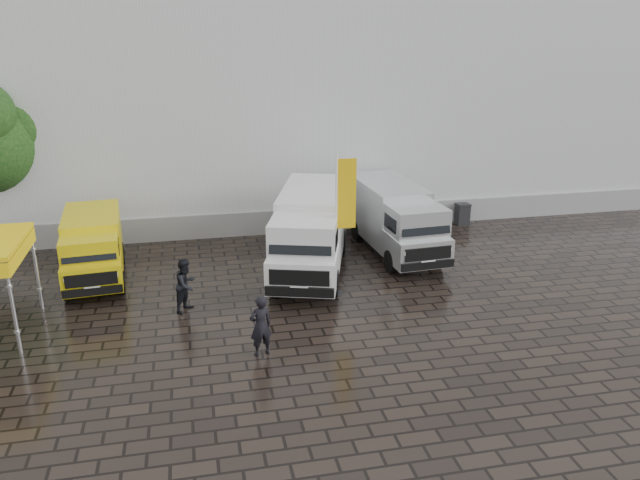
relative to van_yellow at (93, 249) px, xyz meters
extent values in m
plane|color=black|center=(7.75, -4.30, -1.09)|extent=(120.00, 120.00, 0.00)
cube|color=silver|center=(9.75, 11.70, 4.91)|extent=(44.00, 16.00, 12.00)
cube|color=gray|center=(9.75, 3.65, -0.59)|extent=(44.00, 0.15, 1.00)
cylinder|color=silver|center=(-1.36, -2.12, 0.21)|extent=(0.10, 0.10, 2.61)
cylinder|color=silver|center=(-1.36, -4.97, 0.21)|extent=(0.10, 0.10, 2.61)
cylinder|color=black|center=(7.77, -2.92, -1.07)|extent=(0.50, 0.50, 0.04)
cylinder|color=white|center=(7.77, -2.92, 1.23)|extent=(0.07, 0.07, 4.64)
cube|color=#E3AF0B|center=(8.10, -2.92, 2.25)|extent=(0.60, 0.03, 2.23)
cube|color=black|center=(14.95, 3.20, -0.62)|extent=(0.57, 0.57, 0.94)
imported|color=black|center=(4.92, -6.37, -0.25)|extent=(0.71, 0.56, 1.69)
imported|color=black|center=(3.04, -3.15, -0.26)|extent=(0.99, 1.03, 1.67)
camera|label=1|loc=(3.37, -21.07, 7.22)|focal=35.00mm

